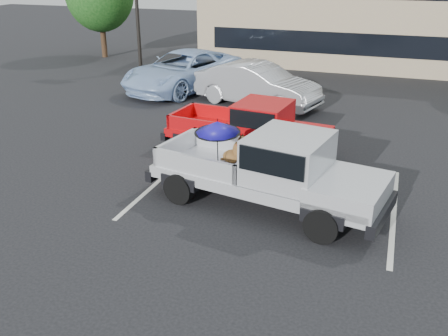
{
  "coord_description": "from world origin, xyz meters",
  "views": [
    {
      "loc": [
        2.64,
        -9.09,
        5.53
      ],
      "look_at": [
        -0.64,
        0.32,
        1.3
      ],
      "focal_mm": 40.0,
      "sensor_mm": 36.0,
      "label": 1
    }
  ],
  "objects_px": {
    "silver_pickup": "(278,167)",
    "blue_suv": "(184,71)",
    "silver_sedan": "(257,85)",
    "red_pickup": "(258,127)"
  },
  "relations": [
    {
      "from": "silver_sedan",
      "to": "blue_suv",
      "type": "xyz_separation_m",
      "value": [
        -3.8,
        1.39,
        0.01
      ]
    },
    {
      "from": "silver_pickup",
      "to": "red_pickup",
      "type": "relative_size",
      "value": 1.15
    },
    {
      "from": "blue_suv",
      "to": "silver_sedan",
      "type": "bearing_deg",
      "value": -2.51
    },
    {
      "from": "red_pickup",
      "to": "blue_suv",
      "type": "bearing_deg",
      "value": 134.41
    },
    {
      "from": "silver_sedan",
      "to": "red_pickup",
      "type": "bearing_deg",
      "value": -148.85
    },
    {
      "from": "silver_pickup",
      "to": "blue_suv",
      "type": "height_order",
      "value": "silver_pickup"
    },
    {
      "from": "red_pickup",
      "to": "blue_suv",
      "type": "height_order",
      "value": "blue_suv"
    },
    {
      "from": "silver_sedan",
      "to": "blue_suv",
      "type": "bearing_deg",
      "value": 85.34
    },
    {
      "from": "red_pickup",
      "to": "blue_suv",
      "type": "xyz_separation_m",
      "value": [
        -5.31,
        6.76,
        -0.06
      ]
    },
    {
      "from": "red_pickup",
      "to": "silver_sedan",
      "type": "xyz_separation_m",
      "value": [
        -1.51,
        5.37,
        -0.07
      ]
    }
  ]
}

